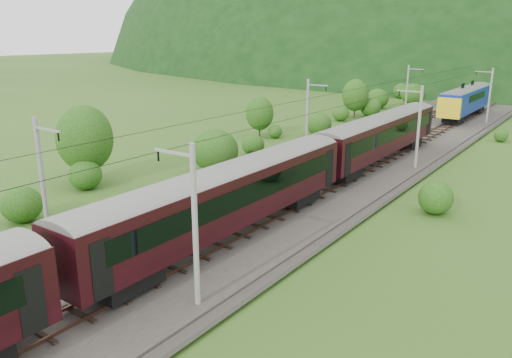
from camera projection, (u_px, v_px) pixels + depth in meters
The scene contains 14 objects.
ground at pixel (115, 275), 27.89m from camera, with size 600.00×600.00×0.00m, color #30571B.
railbed at pixel (227, 220), 35.66m from camera, with size 14.00×220.00×0.30m, color #38332D.
track_left at pixel (202, 211), 36.94m from camera, with size 2.40×220.00×0.27m.
track_right at pixel (254, 225), 34.26m from camera, with size 2.40×220.00×0.27m.
catenary_left at pixel (308, 114), 55.06m from camera, with size 2.54×192.28×8.00m.
catenary_right at pixel (418, 125), 48.22m from camera, with size 2.54×192.28×8.00m.
overhead_wires at pixel (225, 124), 33.73m from camera, with size 4.83×198.00×0.03m.
mountain_ridge at pixel (360, 55), 329.31m from camera, with size 336.00×280.00×132.00m, color black.
train at pixel (39, 259), 21.11m from camera, with size 3.25×155.95×5.66m.
hazard_post_near at pixel (383, 141), 58.38m from camera, with size 0.14×0.14×1.28m, color red.
hazard_post_far at pixel (340, 161), 49.20m from camera, with size 0.14×0.14×1.29m, color red.
signal at pixel (380, 123), 65.86m from camera, with size 0.27×0.27×2.43m.
vegetation_left at pixel (196, 142), 50.84m from camera, with size 11.41×146.85×7.07m.
vegetation_right at pixel (334, 296), 23.33m from camera, with size 5.11×95.55×2.69m.
Camera 1 is at (21.12, -15.99, 12.93)m, focal length 35.00 mm.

